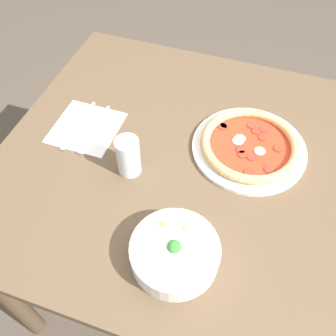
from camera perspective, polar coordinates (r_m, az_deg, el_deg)
The scene contains 8 objects.
ground_plane at distance 1.67m, azimuth 2.57°, elevation -15.01°, with size 8.00×8.00×0.00m, color #4C4238.
dining_table at distance 1.12m, azimuth 3.71°, elevation -2.29°, with size 1.09×0.97×0.74m.
pizza at distance 1.07m, azimuth 12.33°, elevation 3.34°, with size 0.32×0.32×0.04m.
bowl at distance 0.85m, azimuth 1.07°, elevation -12.64°, with size 0.20×0.20×0.07m.
napkin at distance 1.14m, azimuth -12.37°, elevation 6.03°, with size 0.19×0.19×0.00m.
fork at distance 1.13m, azimuth -11.09°, elevation 5.94°, with size 0.01×0.20×0.00m.
knife at distance 1.16m, azimuth -13.23°, elevation 6.71°, with size 0.01×0.21×0.01m.
glass at distance 0.98m, azimuth -6.07°, elevation 1.78°, with size 0.06×0.06×0.11m.
Camera 1 is at (-0.14, 0.64, 1.54)m, focal length 40.00 mm.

